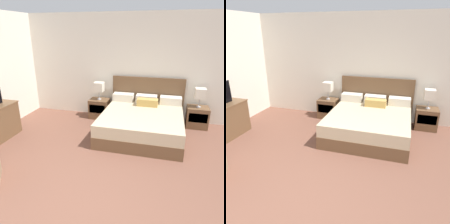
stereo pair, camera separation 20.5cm
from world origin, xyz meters
TOP-DOWN VIEW (x-y plane):
  - ground_plane at (0.00, 0.00)m, footprint 11.52×11.52m
  - wall_back at (0.00, 3.87)m, footprint 7.04×0.06m
  - bed at (0.51, 2.85)m, footprint 1.91×2.04m
  - nightstand_left at (-0.79, 3.56)m, footprint 0.52×0.44m
  - nightstand_right at (1.81, 3.56)m, footprint 0.52×0.44m
  - table_lamp_left at (-0.79, 3.56)m, footprint 0.25×0.25m
  - table_lamp_right at (1.81, 3.56)m, footprint 0.25×0.25m

SIDE VIEW (x-z plane):
  - ground_plane at x=0.00m, z-range 0.00..0.00m
  - nightstand_left at x=-0.79m, z-range 0.00..0.53m
  - nightstand_right at x=1.81m, z-range 0.00..0.53m
  - bed at x=0.51m, z-range -0.28..0.89m
  - table_lamp_left at x=-0.79m, z-range 0.64..1.12m
  - table_lamp_right at x=1.81m, z-range 0.64..1.12m
  - wall_back at x=0.00m, z-range 0.00..2.79m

